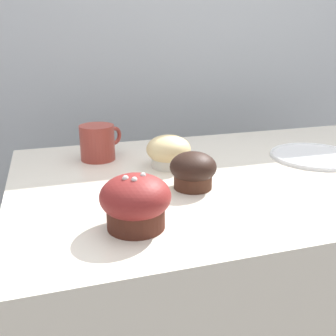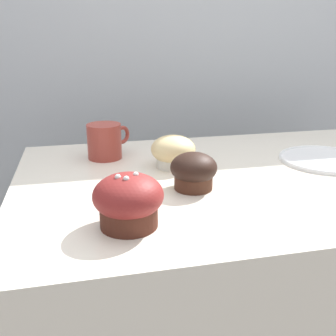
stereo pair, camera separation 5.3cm
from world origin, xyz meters
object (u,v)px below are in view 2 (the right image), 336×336
Objects in this scene: muffin_back_left at (128,201)px; coffee_cup at (105,140)px; muffin_back_right at (194,171)px; muffin_front_center at (173,152)px; serving_plate at (325,159)px.

coffee_cup is (-0.01, 0.37, 0.00)m from muffin_back_left.
muffin_back_left reaches higher than muffin_back_right.
muffin_back_left is (-0.14, -0.27, 0.01)m from muffin_front_center.
muffin_back_right is 0.42× the size of serving_plate.
muffin_back_right is (0.01, -0.14, -0.00)m from muffin_front_center.
coffee_cup is (-0.15, 0.24, 0.01)m from muffin_back_right.
serving_plate is (0.36, -0.04, -0.03)m from muffin_front_center.
serving_plate is at bearing 15.36° from muffin_back_right.
coffee_cup is at bearing 91.34° from muffin_back_left.
muffin_front_center is 0.30m from muffin_back_left.
muffin_front_center is at bearing 63.02° from muffin_back_left.
muffin_back_right is 0.37m from serving_plate.
muffin_front_center is 0.37m from serving_plate.
muffin_front_center is 1.10× the size of muffin_back_right.
serving_plate is at bearing -6.21° from muffin_front_center.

